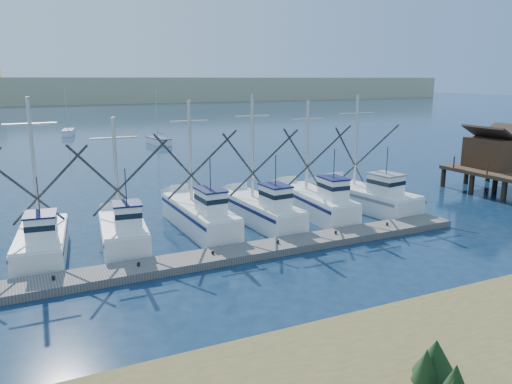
% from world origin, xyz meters
% --- Properties ---
extents(ground, '(500.00, 500.00, 0.00)m').
position_xyz_m(ground, '(0.00, 0.00, 0.00)').
color(ground, '#0B1F33').
rests_on(ground, ground).
extents(floating_dock, '(31.11, 2.55, 0.41)m').
position_xyz_m(floating_dock, '(-6.20, 5.98, 0.21)').
color(floating_dock, slate).
rests_on(floating_dock, ground).
extents(dune_ridge, '(360.00, 60.00, 10.00)m').
position_xyz_m(dune_ridge, '(0.00, 210.00, 5.00)').
color(dune_ridge, tan).
rests_on(dune_ridge, ground).
extents(trawler_fleet, '(30.01, 9.00, 8.67)m').
position_xyz_m(trawler_fleet, '(-4.89, 11.06, 0.96)').
color(trawler_fleet, white).
rests_on(trawler_fleet, ground).
extents(sailboat_near, '(2.58, 5.98, 8.10)m').
position_xyz_m(sailboat_near, '(2.74, 55.60, 0.49)').
color(sailboat_near, white).
rests_on(sailboat_near, ground).
extents(sailboat_far, '(2.69, 6.18, 8.10)m').
position_xyz_m(sailboat_far, '(-8.31, 74.14, 0.50)').
color(sailboat_far, white).
rests_on(sailboat_far, ground).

